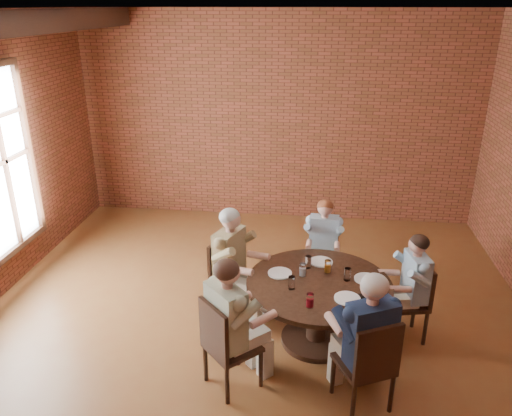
# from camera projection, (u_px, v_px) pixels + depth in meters

# --- Properties ---
(floor) EXTENTS (7.00, 7.00, 0.00)m
(floor) POSITION_uv_depth(u_px,v_px,m) (250.00, 336.00, 5.58)
(floor) COLOR brown
(floor) RESTS_ON ground
(ceiling) EXTENTS (7.00, 7.00, 0.00)m
(ceiling) POSITION_uv_depth(u_px,v_px,m) (248.00, 10.00, 4.29)
(ceiling) COLOR beige
(ceiling) RESTS_ON wall_back
(wall_back) EXTENTS (7.00, 0.00, 7.00)m
(wall_back) POSITION_uv_depth(u_px,v_px,m) (277.00, 119.00, 8.15)
(wall_back) COLOR brown
(wall_back) RESTS_ON ground
(dining_table) EXTENTS (1.53, 1.53, 0.75)m
(dining_table) POSITION_uv_depth(u_px,v_px,m) (318.00, 300.00, 5.30)
(dining_table) COLOR black
(dining_table) RESTS_ON floor
(chair_a) EXTENTS (0.46, 0.46, 0.89)m
(chair_a) POSITION_uv_depth(u_px,v_px,m) (415.00, 298.00, 5.41)
(chair_a) COLOR black
(chair_a) RESTS_ON floor
(diner_a) EXTENTS (0.67, 0.59, 1.24)m
(diner_a) POSITION_uv_depth(u_px,v_px,m) (410.00, 288.00, 5.35)
(diner_a) COLOR teal
(diner_a) RESTS_ON floor
(chair_b) EXTENTS (0.39, 0.39, 0.88)m
(chair_b) POSITION_uv_depth(u_px,v_px,m) (323.00, 253.00, 6.39)
(chair_b) COLOR black
(chair_b) RESTS_ON floor
(diner_b) EXTENTS (0.49, 0.59, 1.23)m
(diner_b) POSITION_uv_depth(u_px,v_px,m) (323.00, 247.00, 6.28)
(diner_b) COLOR #92A9BA
(diner_b) RESTS_ON floor
(chair_c) EXTENTS (0.57, 0.57, 0.96)m
(chair_c) POSITION_uv_depth(u_px,v_px,m) (228.00, 276.00, 5.80)
(chair_c) COLOR black
(chair_c) RESTS_ON floor
(diner_c) EXTENTS (0.83, 0.76, 1.37)m
(diner_c) POSITION_uv_depth(u_px,v_px,m) (234.00, 265.00, 5.69)
(diner_c) COLOR brown
(diner_c) RESTS_ON floor
(chair_d) EXTENTS (0.63, 0.63, 0.96)m
(chair_d) POSITION_uv_depth(u_px,v_px,m) (224.00, 343.00, 4.65)
(chair_d) COLOR black
(chair_d) RESTS_ON floor
(diner_d) EXTENTS (0.87, 0.87, 1.37)m
(diner_d) POSITION_uv_depth(u_px,v_px,m) (232.00, 324.00, 4.64)
(diner_d) COLOR #B2A48C
(diner_d) RESTS_ON floor
(chair_e) EXTENTS (0.60, 0.60, 0.96)m
(chair_e) POSITION_uv_depth(u_px,v_px,m) (370.00, 363.00, 4.39)
(chair_e) COLOR black
(chair_e) RESTS_ON floor
(diner_e) EXTENTS (0.80, 0.85, 1.38)m
(diner_e) POSITION_uv_depth(u_px,v_px,m) (366.00, 341.00, 4.41)
(diner_e) COLOR #16223E
(diner_e) RESTS_ON floor
(plate_a) EXTENTS (0.26, 0.26, 0.01)m
(plate_a) POSITION_uv_depth(u_px,v_px,m) (366.00, 279.00, 5.26)
(plate_a) COLOR white
(plate_a) RESTS_ON dining_table
(plate_b) EXTENTS (0.26, 0.26, 0.01)m
(plate_b) POSITION_uv_depth(u_px,v_px,m) (321.00, 262.00, 5.61)
(plate_b) COLOR white
(plate_b) RESTS_ON dining_table
(plate_c) EXTENTS (0.26, 0.26, 0.01)m
(plate_c) POSITION_uv_depth(u_px,v_px,m) (280.00, 273.00, 5.38)
(plate_c) COLOR white
(plate_c) RESTS_ON dining_table
(plate_d) EXTENTS (0.26, 0.26, 0.01)m
(plate_d) POSITION_uv_depth(u_px,v_px,m) (347.00, 298.00, 4.92)
(plate_d) COLOR white
(plate_d) RESTS_ON dining_table
(glass_a) EXTENTS (0.07, 0.07, 0.14)m
(glass_a) POSITION_uv_depth(u_px,v_px,m) (347.00, 274.00, 5.23)
(glass_a) COLOR white
(glass_a) RESTS_ON dining_table
(glass_b) EXTENTS (0.07, 0.07, 0.14)m
(glass_b) POSITION_uv_depth(u_px,v_px,m) (328.00, 266.00, 5.39)
(glass_b) COLOR white
(glass_b) RESTS_ON dining_table
(glass_c) EXTENTS (0.07, 0.07, 0.14)m
(glass_c) POSITION_uv_depth(u_px,v_px,m) (308.00, 262.00, 5.48)
(glass_c) COLOR white
(glass_c) RESTS_ON dining_table
(glass_d) EXTENTS (0.07, 0.07, 0.14)m
(glass_d) POSITION_uv_depth(u_px,v_px,m) (303.00, 270.00, 5.32)
(glass_d) COLOR white
(glass_d) RESTS_ON dining_table
(glass_e) EXTENTS (0.07, 0.07, 0.14)m
(glass_e) POSITION_uv_depth(u_px,v_px,m) (292.00, 283.00, 5.07)
(glass_e) COLOR white
(glass_e) RESTS_ON dining_table
(glass_f) EXTENTS (0.07, 0.07, 0.14)m
(glass_f) POSITION_uv_depth(u_px,v_px,m) (310.00, 300.00, 4.77)
(glass_f) COLOR white
(glass_f) RESTS_ON dining_table
(smartphone) EXTENTS (0.12, 0.16, 0.01)m
(smartphone) POSITION_uv_depth(u_px,v_px,m) (364.00, 298.00, 4.93)
(smartphone) COLOR black
(smartphone) RESTS_ON dining_table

